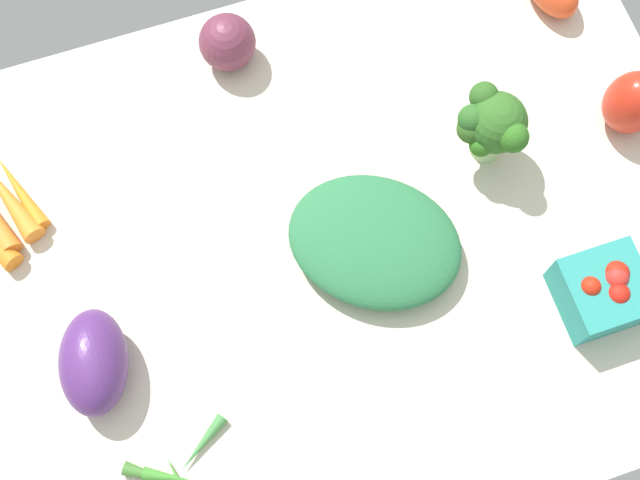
{
  "coord_description": "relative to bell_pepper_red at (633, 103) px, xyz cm",
  "views": [
    {
      "loc": [
        10.79,
        32.29,
        103.8
      ],
      "look_at": [
        0.0,
        0.0,
        4.0
      ],
      "focal_mm": 47.27,
      "sensor_mm": 36.0,
      "label": 1
    }
  ],
  "objects": [
    {
      "name": "bell_pepper_red",
      "position": [
        0.0,
        0.0,
        0.0
      ],
      "size": [
        9.63,
        9.63,
        9.82
      ],
      "primitive_type": "ellipsoid",
      "rotation": [
        0.0,
        0.0,
        5.9
      ],
      "color": "red",
      "rests_on": "tablecloth"
    },
    {
      "name": "broccoli_head",
      "position": [
        19.44,
        -1.69,
        2.71
      ],
      "size": [
        8.97,
        9.89,
        11.82
      ],
      "color": "#A9CF8A",
      "rests_on": "tablecloth"
    },
    {
      "name": "tablecloth",
      "position": [
        43.88,
        4.05,
        -5.91
      ],
      "size": [
        104.0,
        76.0,
        2.0
      ],
      "primitive_type": "cube",
      "color": "beige",
      "rests_on": "ground"
    },
    {
      "name": "leafy_greens_clump",
      "position": [
        37.58,
        6.64,
        -2.16
      ],
      "size": [
        27.97,
        27.04,
        5.5
      ],
      "primitive_type": "ellipsoid",
      "rotation": [
        0.0,
        0.0,
        5.64
      ],
      "color": "#2C7244",
      "rests_on": "tablecloth"
    },
    {
      "name": "okra_pile",
      "position": [
        67.45,
        26.53,
        -4.15
      ],
      "size": [
        13.88,
        11.56,
        1.67
      ],
      "color": "#488C2C",
      "rests_on": "tablecloth"
    },
    {
      "name": "berry_basket",
      "position": [
        13.6,
        21.53,
        -1.29
      ],
      "size": [
        9.68,
        9.68,
        7.58
      ],
      "color": "teal",
      "rests_on": "tablecloth"
    },
    {
      "name": "red_onion_near_basket",
      "position": [
        46.99,
        -25.8,
        -1.06
      ],
      "size": [
        7.7,
        7.7,
        7.7
      ],
      "primitive_type": "sphere",
      "color": "brown",
      "rests_on": "tablecloth"
    },
    {
      "name": "eggplant",
      "position": [
        74.04,
        10.65,
        -0.91
      ],
      "size": [
        10.59,
        14.17,
        8.0
      ],
      "primitive_type": "ellipsoid",
      "rotation": [
        0.0,
        0.0,
        1.35
      ],
      "color": "#552B71",
      "rests_on": "tablecloth"
    }
  ]
}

